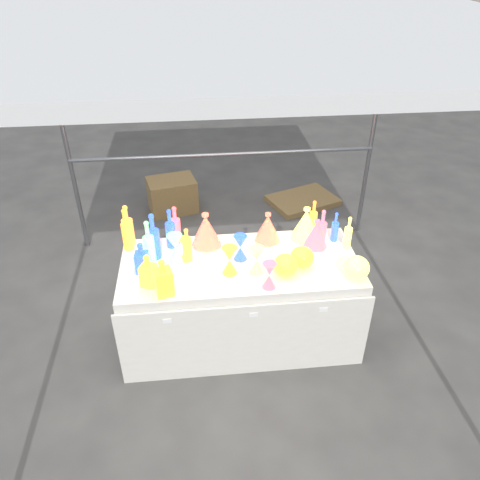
{
  "coord_description": "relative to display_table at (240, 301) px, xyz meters",
  "views": [
    {
      "loc": [
        -0.3,
        -2.84,
        2.84
      ],
      "look_at": [
        0.0,
        0.0,
        0.95
      ],
      "focal_mm": 35.0,
      "sensor_mm": 36.0,
      "label": 1
    }
  ],
  "objects": [
    {
      "name": "display_table",
      "position": [
        0.0,
        0.0,
        0.0
      ],
      "size": [
        1.84,
        0.83,
        0.75
      ],
      "color": "silver",
      "rests_on": "ground"
    },
    {
      "name": "ground",
      "position": [
        -0.0,
        0.01,
        -0.37
      ],
      "size": [
        80.0,
        80.0,
        0.0
      ],
      "primitive_type": "plane",
      "color": "#5D5B56",
      "rests_on": "ground"
    },
    {
      "name": "bottle_6",
      "position": [
        -0.39,
        0.08,
        0.51
      ],
      "size": [
        0.08,
        0.08,
        0.28
      ],
      "primitive_type": null,
      "rotation": [
        0.0,
        0.0,
        0.09
      ],
      "color": "red",
      "rests_on": "display_table"
    },
    {
      "name": "globe_0",
      "position": [
        0.31,
        -0.18,
        0.45
      ],
      "size": [
        0.19,
        0.19,
        0.14
      ],
      "primitive_type": null,
      "rotation": [
        0.0,
        0.0,
        0.07
      ],
      "color": "red",
      "rests_on": "display_table"
    },
    {
      "name": "hourglass_2",
      "position": [
        0.1,
        -0.13,
        0.48
      ],
      "size": [
        0.13,
        0.13,
        0.21
      ],
      "primitive_type": null,
      "rotation": [
        0.0,
        0.0,
        -0.29
      ],
      "color": "teal",
      "rests_on": "display_table"
    },
    {
      "name": "canopy_tent",
      "position": [
        -0.0,
        0.02,
        2.01
      ],
      "size": [
        3.15,
        3.15,
        2.46
      ],
      "color": "gray",
      "rests_on": "ground"
    },
    {
      "name": "globe_2",
      "position": [
        0.45,
        -0.09,
        0.45
      ],
      "size": [
        0.19,
        0.19,
        0.14
      ],
      "primitive_type": null,
      "rotation": [
        0.0,
        0.0,
        -0.1
      ],
      "color": "yellow",
      "rests_on": "display_table"
    },
    {
      "name": "globe_3",
      "position": [
        0.31,
        -0.12,
        0.43
      ],
      "size": [
        0.18,
        0.18,
        0.12
      ],
      "primitive_type": null,
      "rotation": [
        0.0,
        0.0,
        -0.26
      ],
      "color": "#2121C3",
      "rests_on": "display_table"
    },
    {
      "name": "bottle_2",
      "position": [
        -0.85,
        0.28,
        0.55
      ],
      "size": [
        0.1,
        0.1,
        0.36
      ],
      "primitive_type": null,
      "rotation": [
        0.0,
        0.0,
        -0.43
      ],
      "color": "yellow",
      "rests_on": "display_table"
    },
    {
      "name": "lampshade_1",
      "position": [
        0.25,
        0.29,
        0.5
      ],
      "size": [
        0.22,
        0.22,
        0.25
      ],
      "primitive_type": null,
      "rotation": [
        0.0,
        0.0,
        -0.07
      ],
      "color": "yellow",
      "rests_on": "display_table"
    },
    {
      "name": "hourglass_0",
      "position": [
        -0.09,
        -0.11,
        0.49
      ],
      "size": [
        0.14,
        0.14,
        0.22
      ],
      "primitive_type": null,
      "rotation": [
        0.0,
        0.0,
        -0.39
      ],
      "color": "yellow",
      "rests_on": "display_table"
    },
    {
      "name": "cardboard_box_flat",
      "position": [
        1.02,
        2.2,
        -0.34
      ],
      "size": [
        0.95,
        0.82,
        0.07
      ],
      "primitive_type": "cube",
      "rotation": [
        0.0,
        0.0,
        0.37
      ],
      "color": "olive",
      "rests_on": "ground"
    },
    {
      "name": "bottle_8",
      "position": [
        0.79,
        0.23,
        0.5
      ],
      "size": [
        0.08,
        0.08,
        0.26
      ],
      "primitive_type": null,
      "rotation": [
        0.0,
        0.0,
        0.43
      ],
      "color": "#188550",
      "rests_on": "display_table"
    },
    {
      "name": "hourglass_3",
      "position": [
        -0.48,
        0.08,
        0.49
      ],
      "size": [
        0.15,
        0.15,
        0.23
      ],
      "primitive_type": null,
      "rotation": [
        0.0,
        0.0,
        -0.33
      ],
      "color": "#C22698",
      "rests_on": "display_table"
    },
    {
      "name": "bottle_10",
      "position": [
        0.66,
        0.17,
        0.54
      ],
      "size": [
        0.09,
        0.09,
        0.32
      ],
      "primitive_type": null,
      "rotation": [
        0.0,
        0.0,
        -0.24
      ],
      "color": "#2121C3",
      "rests_on": "display_table"
    },
    {
      "name": "globe_1",
      "position": [
        0.8,
        -0.26,
        0.45
      ],
      "size": [
        0.25,
        0.25,
        0.15
      ],
      "primitive_type": null,
      "rotation": [
        0.0,
        0.0,
        0.36
      ],
      "color": "teal",
      "rests_on": "display_table"
    },
    {
      "name": "hourglass_1",
      "position": [
        0.17,
        -0.3,
        0.48
      ],
      "size": [
        0.1,
        0.1,
        0.2
      ],
      "primitive_type": null,
      "rotation": [
        0.0,
        0.0,
        -0.05
      ],
      "color": "#2121C3",
      "rests_on": "display_table"
    },
    {
      "name": "hourglass_4",
      "position": [
        -0.4,
        0.09,
        0.47
      ],
      "size": [
        0.1,
        0.1,
        0.19
      ],
      "primitive_type": null,
      "rotation": [
        0.0,
        0.0,
        -0.07
      ],
      "color": "red",
      "rests_on": "display_table"
    },
    {
      "name": "bottle_9",
      "position": [
        0.64,
        0.37,
        0.52
      ],
      "size": [
        0.08,
        0.08,
        0.3
      ],
      "primitive_type": null,
      "rotation": [
        0.0,
        0.0,
        -0.3
      ],
      "color": "yellow",
      "rests_on": "display_table"
    },
    {
      "name": "decanter_1",
      "position": [
        -0.56,
        -0.3,
        0.52
      ],
      "size": [
        0.14,
        0.14,
        0.28
      ],
      "primitive_type": null,
      "rotation": [
        0.0,
        0.0,
        0.26
      ],
      "color": "yellow",
      "rests_on": "display_table"
    },
    {
      "name": "hourglass_5",
      "position": [
        0.01,
        0.05,
        0.48
      ],
      "size": [
        0.14,
        0.14,
        0.21
      ],
      "primitive_type": null,
      "rotation": [
        0.0,
        0.0,
        0.4
      ],
      "color": "#188550",
      "rests_on": "display_table"
    },
    {
      "name": "cardboard_box_closed",
      "position": [
        -0.59,
        2.2,
        -0.17
      ],
      "size": [
        0.62,
        0.51,
        0.4
      ],
      "primitive_type": "cube",
      "rotation": [
        0.0,
        0.0,
        0.22
      ],
      "color": "olive",
      "rests_on": "ground"
    },
    {
      "name": "bottle_5",
      "position": [
        -0.67,
        0.06,
        0.56
      ],
      "size": [
        0.09,
        0.09,
        0.37
      ],
      "primitive_type": null,
      "rotation": [
        0.0,
        0.0,
        -0.14
      ],
      "color": "#C22698",
      "rests_on": "display_table"
    },
    {
      "name": "bottle_0",
      "position": [
        -0.85,
        0.36,
        0.55
      ],
      "size": [
        0.11,
        0.11,
        0.34
      ],
      "primitive_type": null,
      "rotation": [
        0.0,
        0.0,
        -0.33
      ],
      "color": "red",
      "rests_on": "display_table"
    },
    {
      "name": "bottle_11",
      "position": [
        0.86,
        0.12,
        0.51
      ],
      "size": [
        0.08,
        0.08,
        0.28
      ],
      "primitive_type": null,
      "rotation": [
        0.0,
        0.0,
        -0.31
      ],
      "color": "teal",
      "rests_on": "display_table"
    },
    {
      "name": "lampshade_2",
      "position": [
        0.61,
        0.17,
        0.49
      ],
      "size": [
        0.23,
        0.23,
        0.24
      ],
      "primitive_type": null,
      "rotation": [
        0.0,
        0.0,
        -0.17
      ],
      "color": "#2121C3",
      "rests_on": "display_table"
    },
    {
      "name": "lampshade_0",
      "position": [
        -0.24,
        0.28,
        0.52
      ],
      "size": [
        0.27,
        0.27,
        0.28
      ],
      "primitive_type": null,
      "rotation": [
        0.0,
        0.0,
        0.11
      ],
      "color": "yellow",
      "rests_on": "display_table"
    },
    {
      "name": "lampshade_3",
      "position": [
        0.56,
        0.29,
        0.51
      ],
      "size": [
        0.26,
        0.26,
        0.28
      ],
      "primitive_type": null,
      "rotation": [
        0.0,
        0.0,
        0.11
      ],
      "color": "teal",
      "rests_on": "display_table"
    },
    {
      "name": "bottle_7",
      "position": [
        -0.64,
        0.14,
        0.57
      ],
      "size": [
        0.09,
        0.09,
        0.38
      ],
      "primitive_type": null,
      "rotation": [
        0.0,
        0.0,
        0.02
      ],
      "color": "#188550",
      "rests_on": "display_table"
    },
    {
      "name": "decanter_0",
      "position": [
        -0.66,
        -0.19,
        0.5
      ],
      "size": [
        0.13,
        0.13,
        0.25
      ],
      "primitive_type": null,
      "rotation": [
        0.0,
        0.0,
        -0.37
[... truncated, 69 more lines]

